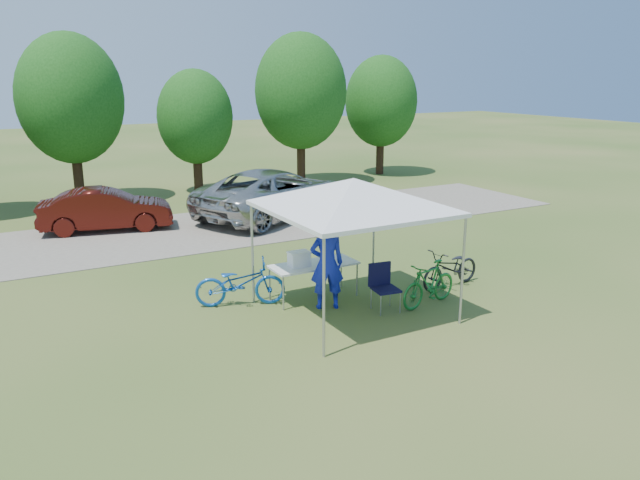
% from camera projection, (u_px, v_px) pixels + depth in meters
% --- Properties ---
extents(ground, '(100.00, 100.00, 0.00)m').
position_uv_depth(ground, '(352.00, 312.00, 12.56)').
color(ground, '#2D5119').
rests_on(ground, ground).
extents(gravel_strip, '(24.00, 5.00, 0.02)m').
position_uv_depth(gravel_strip, '(216.00, 228.00, 19.31)').
color(gravel_strip, gray).
rests_on(gravel_strip, ground).
extents(canopy, '(4.53, 4.53, 3.00)m').
position_uv_depth(canopy, '(354.00, 182.00, 11.87)').
color(canopy, '#A5A5AA').
rests_on(canopy, ground).
extents(treeline, '(24.89, 4.28, 6.30)m').
position_uv_depth(treeline, '(149.00, 104.00, 23.36)').
color(treeline, '#382314').
rests_on(treeline, ground).
extents(folding_table, '(1.86, 0.77, 0.76)m').
position_uv_depth(folding_table, '(314.00, 266.00, 13.17)').
color(folding_table, white).
rests_on(folding_table, ground).
extents(folding_chair, '(0.55, 0.57, 0.96)m').
position_uv_depth(folding_chair, '(383.00, 283.00, 12.58)').
color(folding_chair, black).
rests_on(folding_chair, ground).
extents(cooler, '(0.44, 0.30, 0.32)m').
position_uv_depth(cooler, '(299.00, 259.00, 12.96)').
color(cooler, white).
rests_on(cooler, folding_table).
extents(ice_cream_cup, '(0.09, 0.09, 0.06)m').
position_uv_depth(ice_cream_cup, '(329.00, 261.00, 13.27)').
color(ice_cream_cup, '#C7DF34').
rests_on(ice_cream_cup, folding_table).
extents(cyclist, '(0.80, 0.66, 1.89)m').
position_uv_depth(cyclist, '(327.00, 264.00, 12.56)').
color(cyclist, '#1723BB').
rests_on(cyclist, ground).
extents(bike_blue, '(1.95, 1.24, 0.97)m').
position_uv_depth(bike_blue, '(240.00, 283.00, 12.82)').
color(bike_blue, '#124DA0').
rests_on(bike_blue, ground).
extents(bike_green, '(1.61, 0.73, 0.93)m').
position_uv_depth(bike_green, '(429.00, 284.00, 12.82)').
color(bike_green, '#19712B').
rests_on(bike_green, ground).
extents(bike_dark, '(1.76, 0.82, 0.89)m').
position_uv_depth(bike_dark, '(451.00, 268.00, 13.92)').
color(bike_dark, black).
rests_on(bike_dark, ground).
extents(minivan, '(6.36, 4.81, 1.60)m').
position_uv_depth(minivan, '(274.00, 193.00, 20.58)').
color(minivan, '#AEAEA9').
rests_on(minivan, gravel_strip).
extents(sedan, '(4.08, 2.16, 1.28)m').
position_uv_depth(sedan, '(106.00, 209.00, 18.87)').
color(sedan, '#410F0A').
rests_on(sedan, gravel_strip).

